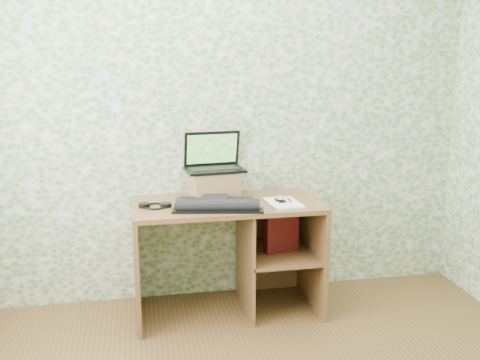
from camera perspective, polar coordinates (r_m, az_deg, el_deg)
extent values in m
plane|color=white|center=(3.65, -2.27, 7.23)|extent=(3.50, 0.00, 3.50)
cube|color=brown|center=(3.45, -1.40, -2.64)|extent=(1.20, 0.60, 0.03)
cube|color=brown|center=(3.52, -10.91, -8.98)|extent=(0.03, 0.60, 0.72)
cube|color=brown|center=(3.70, 7.68, -7.77)|extent=(0.03, 0.60, 0.72)
cube|color=brown|center=(3.58, 0.55, -8.34)|extent=(0.02, 0.56, 0.72)
cube|color=brown|center=(3.63, 4.18, -7.77)|extent=(0.46, 0.56, 0.02)
cube|color=brown|center=(3.90, 3.17, -6.59)|extent=(0.48, 0.02, 0.72)
cube|color=#966B43|center=(3.55, -2.74, -0.46)|extent=(0.32, 0.28, 0.18)
cube|color=black|center=(3.53, -2.75, 1.10)|extent=(0.40, 0.30, 0.02)
cube|color=black|center=(3.52, -2.73, 1.24)|extent=(0.34, 0.18, 0.00)
cube|color=black|center=(3.61, -3.02, 3.38)|extent=(0.38, 0.10, 0.24)
cube|color=#1E5919|center=(3.60, -3.00, 3.34)|extent=(0.34, 0.08, 0.20)
cube|color=black|center=(3.36, -2.71, -2.45)|extent=(0.51, 0.26, 0.04)
cube|color=black|center=(3.36, -2.71, -2.27)|extent=(0.18, 0.18, 0.06)
cylinder|color=black|center=(3.23, -2.39, -2.70)|extent=(0.51, 0.17, 0.08)
cube|color=black|center=(3.24, -2.37, -3.27)|extent=(0.56, 0.21, 0.01)
torus|color=black|center=(3.37, -9.05, -2.77)|extent=(0.17, 0.17, 0.01)
cylinder|color=black|center=(3.38, -10.18, -2.67)|extent=(0.07, 0.07, 0.03)
cylinder|color=black|center=(3.36, -7.92, -2.67)|extent=(0.07, 0.07, 0.03)
cube|color=white|center=(3.42, 4.66, -2.44)|extent=(0.21, 0.29, 0.01)
ellipsoid|color=#BABABD|center=(3.42, 4.31, -2.04)|extent=(0.07, 0.10, 0.03)
cylinder|color=black|center=(3.46, 5.30, -2.09)|extent=(0.02, 0.13, 0.01)
cube|color=maroon|center=(3.58, 4.41, -5.58)|extent=(0.23, 0.11, 0.27)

